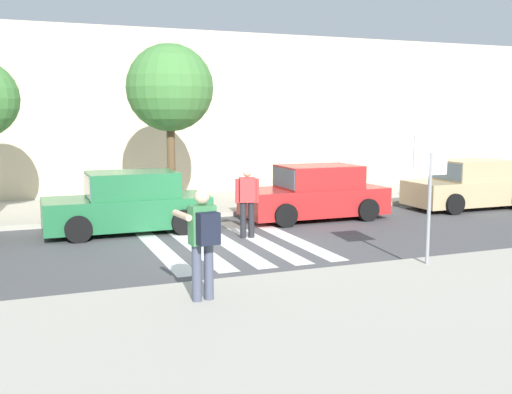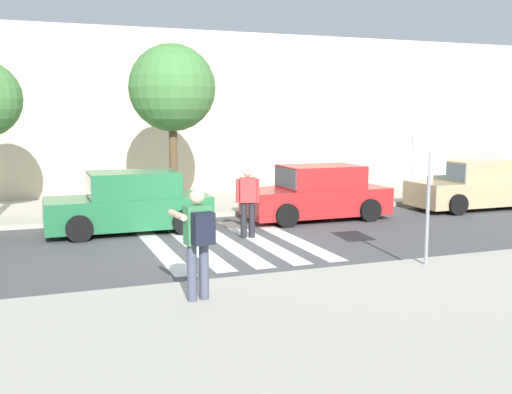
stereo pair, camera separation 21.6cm
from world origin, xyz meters
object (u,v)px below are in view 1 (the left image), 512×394
pedestrian_crossing (247,198)px  parked_car_green (128,204)px  street_tree_center (170,88)px  stop_sign (430,171)px  photographer_with_backpack (203,235)px  parked_car_tan (470,186)px  parked_car_red (315,194)px

pedestrian_crossing → parked_car_green: bearing=145.4°
street_tree_center → stop_sign: bearing=-69.0°
photographer_with_backpack → parked_car_tan: size_ratio=0.42×
parked_car_green → photographer_with_backpack: bearing=-89.7°
stop_sign → parked_car_red: (0.64, 5.96, -1.21)m
parked_car_green → parked_car_tan: size_ratio=1.00×
photographer_with_backpack → parked_car_green: photographer_with_backpack is taller
street_tree_center → parked_car_green: bearing=-128.6°
parked_car_green → parked_car_tan: same height
pedestrian_crossing → parked_car_tan: bearing=12.0°
stop_sign → pedestrian_crossing: size_ratio=1.43×
parked_car_tan → pedestrian_crossing: bearing=-168.0°
photographer_with_backpack → parked_car_green: 6.63m
pedestrian_crossing → photographer_with_backpack: bearing=-117.6°
street_tree_center → parked_car_red: bearing=-28.6°
photographer_with_backpack → parked_car_red: (5.28, 6.61, -0.44)m
photographer_with_backpack → parked_car_red: photographer_with_backpack is taller
stop_sign → parked_car_red: 6.11m
stop_sign → photographer_with_backpack: size_ratio=1.43×
pedestrian_crossing → parked_car_green: pedestrian_crossing is taller
parked_car_tan → photographer_with_backpack: bearing=-148.6°
photographer_with_backpack → street_tree_center: street_tree_center is taller
parked_car_green → street_tree_center: bearing=51.4°
pedestrian_crossing → street_tree_center: size_ratio=0.35×
parked_car_green → parked_car_red: size_ratio=1.00×
stop_sign → parked_car_tan: stop_sign is taller
stop_sign → parked_car_green: stop_sign is taller
parked_car_red → street_tree_center: street_tree_center is taller
pedestrian_crossing → parked_car_tan: size_ratio=0.42×
parked_car_tan → street_tree_center: size_ratio=0.84×
stop_sign → parked_car_green: bearing=128.2°
stop_sign → pedestrian_crossing: 4.78m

